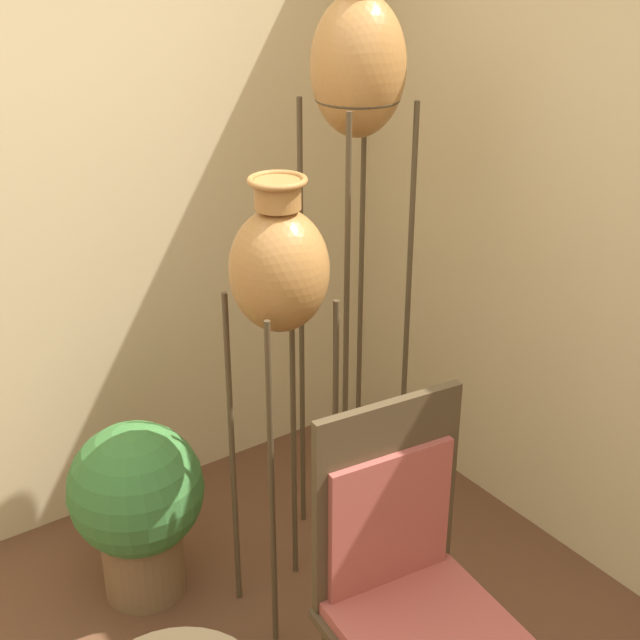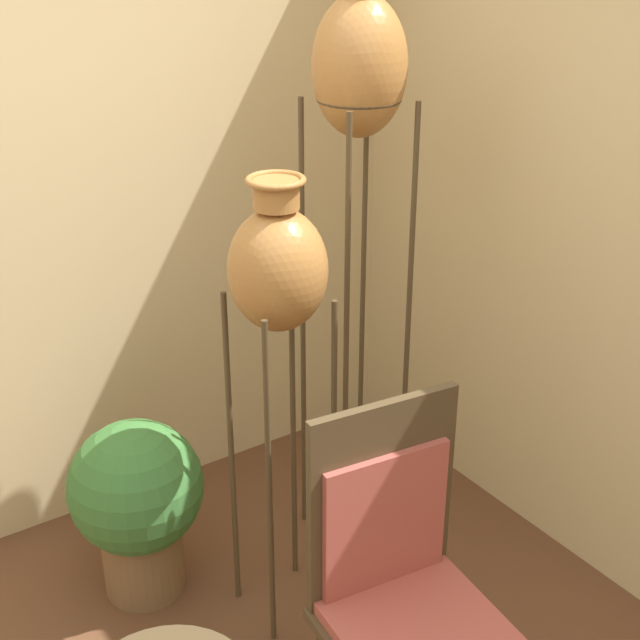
# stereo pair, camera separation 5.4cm
# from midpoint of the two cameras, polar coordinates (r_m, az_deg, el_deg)

# --- Properties ---
(wall_back) EXTENTS (7.23, 0.06, 2.70)m
(wall_back) POSITION_cam_midpoint_polar(r_m,az_deg,el_deg) (3.44, -18.48, 6.63)
(wall_back) COLOR #D1B784
(wall_back) RESTS_ON ground_plane
(vase_stand_tall) EXTENTS (0.32, 0.32, 2.21)m
(vase_stand_tall) POSITION_cam_midpoint_polar(r_m,az_deg,el_deg) (3.07, 3.06, 15.16)
(vase_stand_tall) COLOR #473823
(vase_stand_tall) RESTS_ON ground_plane
(vase_stand_medium) EXTENTS (0.32, 0.32, 1.63)m
(vase_stand_medium) POSITION_cam_midpoint_polar(r_m,az_deg,el_deg) (2.77, -2.15, 2.83)
(vase_stand_medium) COLOR #473823
(vase_stand_medium) RESTS_ON ground_plane
(chair) EXTENTS (0.54, 0.52, 1.14)m
(chair) POSITION_cam_midpoint_polar(r_m,az_deg,el_deg) (2.64, 5.85, -16.03)
(chair) COLOR #473823
(chair) RESTS_ON ground_plane
(potted_plant) EXTENTS (0.49, 0.49, 0.71)m
(potted_plant) POSITION_cam_midpoint_polar(r_m,az_deg,el_deg) (3.36, -11.16, -11.22)
(potted_plant) COLOR brown
(potted_plant) RESTS_ON ground_plane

